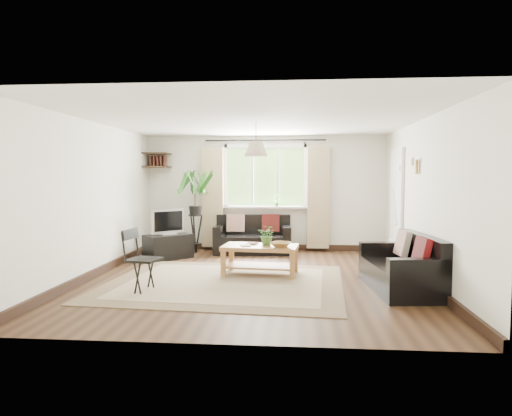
# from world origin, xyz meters

# --- Properties ---
(floor) EXTENTS (5.50, 5.50, 0.00)m
(floor) POSITION_xyz_m (0.00, 0.00, 0.00)
(floor) COLOR black
(floor) RESTS_ON ground
(ceiling) EXTENTS (5.50, 5.50, 0.00)m
(ceiling) POSITION_xyz_m (0.00, 0.00, 2.40)
(ceiling) COLOR white
(ceiling) RESTS_ON floor
(wall_back) EXTENTS (5.00, 0.02, 2.40)m
(wall_back) POSITION_xyz_m (0.00, 2.75, 1.20)
(wall_back) COLOR white
(wall_back) RESTS_ON floor
(wall_front) EXTENTS (5.00, 0.02, 2.40)m
(wall_front) POSITION_xyz_m (0.00, -2.75, 1.20)
(wall_front) COLOR white
(wall_front) RESTS_ON floor
(wall_left) EXTENTS (0.02, 5.50, 2.40)m
(wall_left) POSITION_xyz_m (-2.50, 0.00, 1.20)
(wall_left) COLOR white
(wall_left) RESTS_ON floor
(wall_right) EXTENTS (0.02, 5.50, 2.40)m
(wall_right) POSITION_xyz_m (2.50, 0.00, 1.20)
(wall_right) COLOR white
(wall_right) RESTS_ON floor
(rug) EXTENTS (3.58, 3.13, 0.02)m
(rug) POSITION_xyz_m (-0.40, -0.34, 0.01)
(rug) COLOR beige
(rug) RESTS_ON floor
(window) EXTENTS (2.50, 0.16, 2.16)m
(window) POSITION_xyz_m (0.00, 2.71, 1.55)
(window) COLOR white
(window) RESTS_ON wall_back
(door) EXTENTS (0.06, 0.96, 2.06)m
(door) POSITION_xyz_m (2.47, 1.70, 1.00)
(door) COLOR silver
(door) RESTS_ON wall_right
(corner_shelf) EXTENTS (0.50, 0.50, 0.34)m
(corner_shelf) POSITION_xyz_m (-2.25, 2.50, 1.89)
(corner_shelf) COLOR black
(corner_shelf) RESTS_ON wall_back
(pendant_lamp) EXTENTS (0.36, 0.36, 0.54)m
(pendant_lamp) POSITION_xyz_m (0.00, 0.40, 2.05)
(pendant_lamp) COLOR beige
(pendant_lamp) RESTS_ON ceiling
(wall_sconce) EXTENTS (0.12, 0.12, 0.28)m
(wall_sconce) POSITION_xyz_m (2.43, 0.30, 1.74)
(wall_sconce) COLOR beige
(wall_sconce) RESTS_ON wall_right
(sofa_back) EXTENTS (1.57, 0.83, 0.72)m
(sofa_back) POSITION_xyz_m (-0.23, 2.31, 0.36)
(sofa_back) COLOR black
(sofa_back) RESTS_ON floor
(sofa_right) EXTENTS (1.61, 0.92, 0.72)m
(sofa_right) POSITION_xyz_m (2.06, -0.55, 0.36)
(sofa_right) COLOR black
(sofa_right) RESTS_ON floor
(coffee_table) EXTENTS (1.22, 0.75, 0.48)m
(coffee_table) POSITION_xyz_m (0.08, 0.23, 0.24)
(coffee_table) COLOR brown
(coffee_table) RESTS_ON floor
(table_plant) EXTENTS (0.35, 0.32, 0.32)m
(table_plant) POSITION_xyz_m (0.19, 0.28, 0.63)
(table_plant) COLOR #3E6D2B
(table_plant) RESTS_ON coffee_table
(bowl) EXTENTS (0.39, 0.39, 0.07)m
(bowl) POSITION_xyz_m (0.41, 0.09, 0.51)
(bowl) COLOR olive
(bowl) RESTS_ON coffee_table
(book_a) EXTENTS (0.20, 0.24, 0.02)m
(book_a) POSITION_xyz_m (-0.22, 0.16, 0.48)
(book_a) COLOR white
(book_a) RESTS_ON coffee_table
(book_b) EXTENTS (0.21, 0.25, 0.02)m
(book_b) POSITION_xyz_m (-0.14, 0.38, 0.49)
(book_b) COLOR #4F2B1F
(book_b) RESTS_ON coffee_table
(tv_stand) EXTENTS (0.94, 0.94, 0.46)m
(tv_stand) POSITION_xyz_m (-1.76, 1.55, 0.23)
(tv_stand) COLOR black
(tv_stand) RESTS_ON floor
(tv) EXTENTS (0.62, 0.61, 0.50)m
(tv) POSITION_xyz_m (-1.76, 1.55, 0.71)
(tv) COLOR #A5A5AA
(tv) RESTS_ON tv_stand
(palm_stand) EXTENTS (0.82, 0.82, 1.69)m
(palm_stand) POSITION_xyz_m (-1.39, 2.24, 0.84)
(palm_stand) COLOR black
(palm_stand) RESTS_ON floor
(folding_chair) EXTENTS (0.51, 0.51, 0.85)m
(folding_chair) POSITION_xyz_m (-1.40, -0.92, 0.42)
(folding_chair) COLOR black
(folding_chair) RESTS_ON floor
(sill_plant) EXTENTS (0.14, 0.10, 0.27)m
(sill_plant) POSITION_xyz_m (0.25, 2.63, 1.06)
(sill_plant) COLOR #2D6023
(sill_plant) RESTS_ON window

